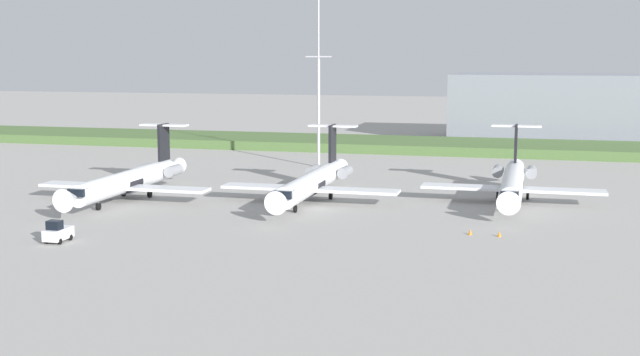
% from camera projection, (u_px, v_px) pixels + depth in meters
% --- Properties ---
extents(ground_plane, '(500.00, 500.00, 0.00)m').
position_uv_depth(ground_plane, '(360.00, 174.00, 128.66)').
color(ground_plane, '#9E9B96').
extents(grass_berm, '(320.00, 20.00, 1.79)m').
position_uv_depth(grass_berm, '(398.00, 145.00, 163.31)').
color(grass_berm, '#4C6B38').
rests_on(grass_berm, ground).
extents(regional_jet_nearest, '(22.81, 31.00, 9.00)m').
position_uv_depth(regional_jet_nearest, '(129.00, 180.00, 106.20)').
color(regional_jet_nearest, silver).
rests_on(regional_jet_nearest, ground).
extents(regional_jet_second, '(22.81, 31.00, 9.00)m').
position_uv_depth(regional_jet_second, '(313.00, 182.00, 104.82)').
color(regional_jet_second, silver).
rests_on(regional_jet_second, ground).
extents(regional_jet_third, '(22.81, 31.00, 9.00)m').
position_uv_depth(regional_jet_third, '(513.00, 182.00, 104.69)').
color(regional_jet_third, silver).
rests_on(regional_jet_third, ground).
extents(antenna_mast, '(4.40, 0.50, 28.11)m').
position_uv_depth(antenna_mast, '(319.00, 98.00, 135.64)').
color(antenna_mast, '#B2B2B7').
rests_on(antenna_mast, ground).
extents(distant_hangar, '(50.32, 25.49, 14.50)m').
position_uv_depth(distant_hangar, '(568.00, 107.00, 179.35)').
color(distant_hangar, gray).
rests_on(distant_hangar, ground).
extents(baggage_tug, '(1.72, 3.20, 2.30)m').
position_uv_depth(baggage_tug, '(58.00, 232.00, 81.88)').
color(baggage_tug, silver).
rests_on(baggage_tug, ground).
extents(safety_cone_front_marker, '(0.44, 0.44, 0.55)m').
position_uv_depth(safety_cone_front_marker, '(470.00, 232.00, 85.41)').
color(safety_cone_front_marker, orange).
rests_on(safety_cone_front_marker, ground).
extents(safety_cone_mid_marker, '(0.44, 0.44, 0.55)m').
position_uv_depth(safety_cone_mid_marker, '(499.00, 234.00, 84.45)').
color(safety_cone_mid_marker, orange).
rests_on(safety_cone_mid_marker, ground).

